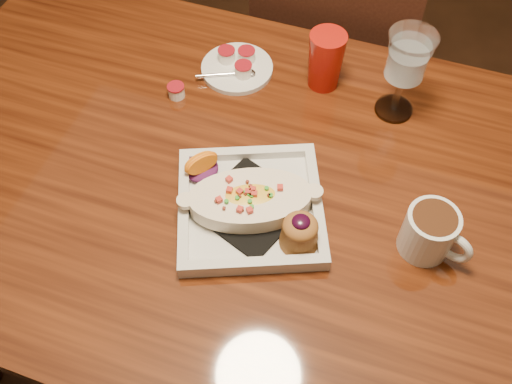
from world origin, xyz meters
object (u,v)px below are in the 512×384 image
(table, at_px, (260,213))
(coffee_mug, at_px, (431,232))
(red_tumbler, at_px, (326,60))
(saucer, at_px, (237,66))
(chair_far, at_px, (333,62))
(goblet, at_px, (407,61))
(plate, at_px, (254,205))

(table, distance_m, coffee_mug, 0.34)
(coffee_mug, xyz_separation_m, red_tumbler, (-0.27, 0.33, 0.01))
(table, xyz_separation_m, red_tumbler, (0.04, 0.29, 0.16))
(saucer, relative_size, red_tumbler, 1.23)
(chair_far, distance_m, saucer, 0.46)
(chair_far, xyz_separation_m, goblet, (0.19, -0.36, 0.37))
(plate, distance_m, saucer, 0.37)
(chair_far, bearing_deg, goblet, 118.16)
(red_tumbler, bearing_deg, chair_far, 96.45)
(plate, bearing_deg, red_tumbler, 63.09)
(chair_far, distance_m, coffee_mug, 0.79)
(red_tumbler, bearing_deg, table, -97.33)
(red_tumbler, bearing_deg, goblet, -10.26)
(chair_far, height_order, saucer, chair_far)
(table, distance_m, saucer, 0.33)
(chair_far, bearing_deg, table, 90.00)
(saucer, bearing_deg, plate, -64.70)
(coffee_mug, bearing_deg, plate, -154.73)
(table, xyz_separation_m, chair_far, (-0.00, 0.63, -0.15))
(chair_far, bearing_deg, saucer, 67.83)
(table, xyz_separation_m, goblet, (0.19, 0.27, 0.23))
(chair_far, relative_size, plate, 2.82)
(table, bearing_deg, red_tumbler, 82.67)
(red_tumbler, bearing_deg, coffee_mug, -50.32)
(chair_far, height_order, goblet, goblet)
(table, distance_m, plate, 0.14)
(table, xyz_separation_m, coffee_mug, (0.31, -0.03, 0.15))
(coffee_mug, relative_size, goblet, 0.63)
(table, height_order, coffee_mug, coffee_mug)
(plate, height_order, red_tumbler, red_tumbler)
(coffee_mug, distance_m, goblet, 0.33)
(table, relative_size, chair_far, 1.61)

